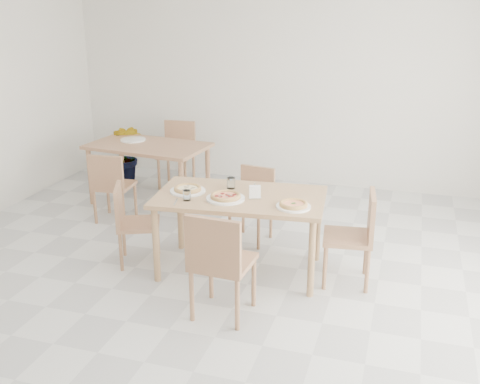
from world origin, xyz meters
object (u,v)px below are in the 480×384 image
(tumbler_a, at_px, (231,183))
(tumbler_b, at_px, (187,195))
(main_table, at_px, (240,204))
(potted_plant, at_px, (126,156))
(second_table, at_px, (148,151))
(plate_empty, at_px, (133,140))
(pizza_margherita, at_px, (293,204))
(chair_back_s, at_px, (111,183))
(chair_south, at_px, (219,259))
(chair_north, at_px, (254,199))
(chair_back_n, at_px, (178,149))
(chair_east, at_px, (357,232))
(chair_west, at_px, (130,219))
(plate_margherita, at_px, (293,207))
(plate_mushroom, at_px, (188,191))
(pizza_mushroom, at_px, (188,189))
(pizza_pepperoni, at_px, (226,196))
(napkin_holder, at_px, (255,193))
(plate_pepperoni, at_px, (226,198))

(tumbler_a, height_order, tumbler_b, tumbler_a)
(main_table, distance_m, potted_plant, 2.92)
(main_table, bearing_deg, second_table, 132.78)
(main_table, distance_m, plate_empty, 2.47)
(potted_plant, bearing_deg, pizza_margherita, -37.38)
(chair_back_s, bearing_deg, tumbler_a, 156.16)
(chair_south, bearing_deg, second_table, -49.89)
(chair_south, relative_size, chair_north, 1.18)
(chair_back_n, bearing_deg, chair_east, -43.32)
(chair_south, height_order, chair_west, chair_south)
(plate_margherita, bearing_deg, tumbler_b, -174.03)
(tumbler_b, relative_size, chair_back_s, 0.11)
(plate_mushroom, height_order, chair_back_n, chair_back_n)
(pizza_mushroom, xyz_separation_m, pizza_pepperoni, (0.40, -0.09, 0.00))
(chair_west, distance_m, potted_plant, 2.37)
(chair_south, distance_m, pizza_margherita, 0.86)
(tumbler_a, bearing_deg, tumbler_b, -122.32)
(pizza_pepperoni, distance_m, napkin_holder, 0.26)
(chair_east, bearing_deg, napkin_holder, -88.78)
(plate_mushroom, bearing_deg, tumbler_a, 31.81)
(chair_back_s, height_order, chair_back_n, chair_back_n)
(chair_west, height_order, chair_back_n, chair_back_n)
(plate_margherita, bearing_deg, chair_west, 179.68)
(chair_north, distance_m, napkin_holder, 0.92)
(plate_mushroom, distance_m, pizza_pepperoni, 0.41)
(plate_pepperoni, height_order, chair_back_s, chair_back_s)
(pizza_pepperoni, height_order, second_table, pizza_pepperoni)
(chair_south, distance_m, chair_back_s, 2.43)
(chair_west, relative_size, plate_empty, 2.51)
(second_table, bearing_deg, plate_pepperoni, -39.70)
(pizza_margherita, relative_size, napkin_holder, 2.40)
(main_table, xyz_separation_m, pizza_pepperoni, (-0.09, -0.14, 0.11))
(pizza_pepperoni, distance_m, potted_plant, 2.96)
(chair_west, xyz_separation_m, pizza_mushroom, (0.56, 0.10, 0.33))
(chair_east, bearing_deg, tumbler_b, -83.99)
(plate_margherita, relative_size, plate_pepperoni, 0.86)
(chair_west, bearing_deg, tumbler_b, -123.20)
(pizza_mushroom, relative_size, tumbler_b, 3.59)
(chair_west, xyz_separation_m, plate_empty, (-0.85, 1.73, 0.30))
(pizza_margherita, xyz_separation_m, tumbler_a, (-0.67, 0.33, 0.02))
(pizza_margherita, xyz_separation_m, chair_back_s, (-2.28, 0.89, -0.31))
(pizza_mushroom, height_order, chair_back_n, chair_back_n)
(chair_east, xyz_separation_m, plate_margherita, (-0.53, -0.24, 0.26))
(chair_north, height_order, chair_back_s, chair_back_s)
(tumbler_b, relative_size, chair_back_n, 0.10)
(main_table, xyz_separation_m, second_table, (-1.63, 1.45, -0.01))
(chair_north, distance_m, chair_west, 1.32)
(chair_east, distance_m, plate_mushroom, 1.57)
(plate_margherita, xyz_separation_m, chair_back_s, (-2.28, 0.89, -0.29))
(chair_south, bearing_deg, potted_plant, -47.10)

